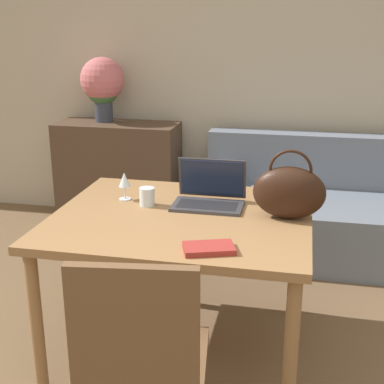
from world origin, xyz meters
The scene contains 11 objects.
wall_back centered at (0.00, 2.77, 1.35)m, with size 10.00×0.06×2.70m.
dining_table centered at (-0.05, 0.81, 0.66)m, with size 1.24×1.06×0.74m.
chair centered at (0.01, -0.05, 0.52)m, with size 0.49×0.49×0.94m.
couch centered at (0.75, 2.24, 0.28)m, with size 1.93×0.91×0.82m.
sideboard centered at (-0.96, 2.46, 0.43)m, with size 0.99×0.40×0.86m.
laptop centered at (0.06, 1.00, 0.80)m, with size 0.35×0.26×0.22m.
drinking_glass centered at (-0.25, 0.91, 0.79)m, with size 0.08×0.08×0.09m.
wine_glass centered at (-0.39, 0.98, 0.84)m, with size 0.06×0.06×0.15m.
handbag centered at (0.46, 0.87, 0.87)m, with size 0.34×0.15×0.34m.
flower_vase centered at (-1.09, 2.52, 1.16)m, with size 0.35×0.35×0.51m.
book centered at (0.16, 0.42, 0.75)m, with size 0.24×0.19×0.02m.
Camera 1 is at (0.51, -1.56, 1.64)m, focal length 50.00 mm.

